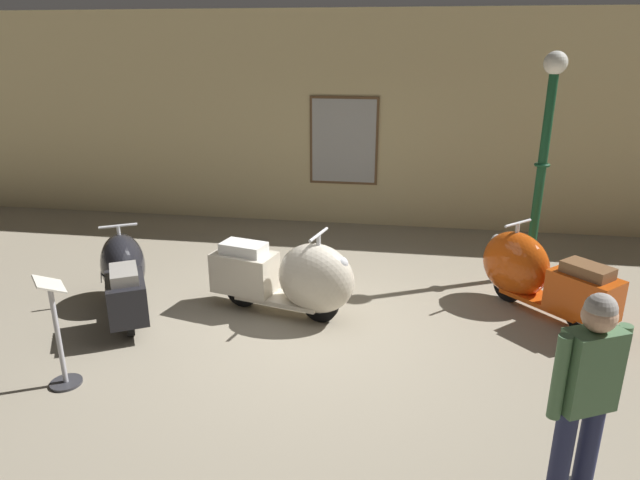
{
  "coord_description": "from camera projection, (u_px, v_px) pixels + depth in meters",
  "views": [
    {
      "loc": [
        0.92,
        -5.19,
        2.91
      ],
      "look_at": [
        -0.02,
        0.67,
        0.82
      ],
      "focal_mm": 31.73,
      "sensor_mm": 36.0,
      "label": 1
    }
  ],
  "objects": [
    {
      "name": "scooter_1",
      "position": [
        293.0,
        277.0,
        6.21
      ],
      "size": [
        1.73,
        0.86,
        1.02
      ],
      "rotation": [
        0.0,
        0.0,
        -0.24
      ],
      "color": "black",
      "rests_on": "ground"
    },
    {
      "name": "lamppost",
      "position": [
        542.0,
        164.0,
        6.91
      ],
      "size": [
        0.28,
        0.28,
        2.82
      ],
      "color": "#144728",
      "rests_on": "ground"
    },
    {
      "name": "scooter_0",
      "position": [
        124.0,
        275.0,
        6.35
      ],
      "size": [
        1.15,
        1.56,
        0.95
      ],
      "rotation": [
        0.0,
        0.0,
        2.09
      ],
      "color": "black",
      "rests_on": "ground"
    },
    {
      "name": "visitor_0",
      "position": [
        586.0,
        390.0,
        3.48
      ],
      "size": [
        0.48,
        0.35,
        1.54
      ],
      "rotation": [
        0.0,
        0.0,
        2.03
      ],
      "color": "black",
      "rests_on": "ground"
    },
    {
      "name": "showroom_back_wall",
      "position": [
        354.0,
        121.0,
        9.11
      ],
      "size": [
        18.0,
        0.24,
        3.4
      ],
      "color": "#CCB784",
      "rests_on": "ground"
    },
    {
      "name": "info_stanchion",
      "position": [
        59.0,
        342.0,
        4.95
      ],
      "size": [
        0.38,
        0.39,
        1.04
      ],
      "color": "#333338",
      "rests_on": "ground"
    },
    {
      "name": "scooter_2",
      "position": [
        534.0,
        274.0,
        6.34
      ],
      "size": [
        1.45,
        1.49,
        0.99
      ],
      "rotation": [
        0.0,
        0.0,
        2.33
      ],
      "color": "black",
      "rests_on": "ground"
    },
    {
      "name": "ground_plane",
      "position": [
        312.0,
        335.0,
        5.94
      ],
      "size": [
        60.0,
        60.0,
        0.0
      ],
      "primitive_type": "plane",
      "color": "gray"
    }
  ]
}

